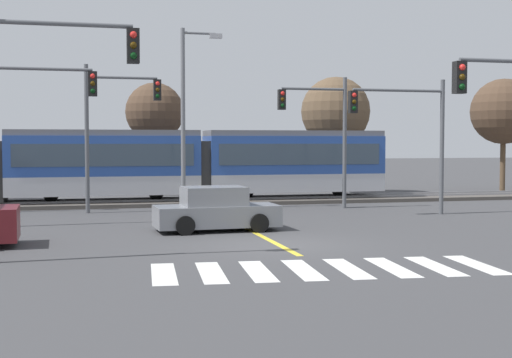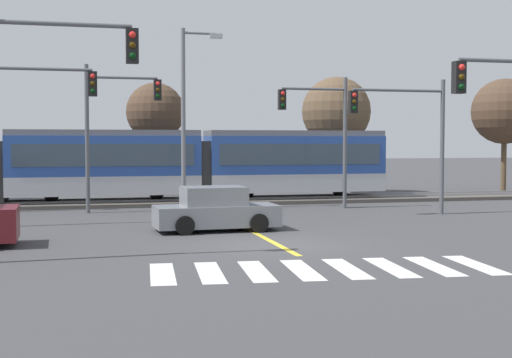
{
  "view_description": "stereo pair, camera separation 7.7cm",
  "coord_description": "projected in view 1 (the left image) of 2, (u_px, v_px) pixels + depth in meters",
  "views": [
    {
      "loc": [
        -5.71,
        -20.19,
        3.05
      ],
      "look_at": [
        0.98,
        6.62,
        1.6
      ],
      "focal_mm": 50.0,
      "sensor_mm": 36.0,
      "label": 1
    },
    {
      "loc": [
        -5.64,
        -20.21,
        3.05
      ],
      "look_at": [
        0.98,
        6.62,
        1.6
      ],
      "focal_mm": 50.0,
      "sensor_mm": 36.0,
      "label": 2
    }
  ],
  "objects": [
    {
      "name": "bare_tree_east",
      "position": [
        336.0,
        112.0,
        41.72
      ],
      "size": [
        4.05,
        4.05,
        6.85
      ],
      "color": "brown",
      "rests_on": "ground"
    },
    {
      "name": "ground_plane",
      "position": [
        278.0,
        245.0,
        21.1
      ],
      "size": [
        200.0,
        200.0,
        0.0
      ],
      "primitive_type": "plane",
      "color": "#3D3D3F"
    },
    {
      "name": "traffic_light_mid_right",
      "position": [
        409.0,
        125.0,
        29.43
      ],
      "size": [
        4.25,
        0.38,
        5.64
      ],
      "color": "#515459",
      "rests_on": "ground"
    },
    {
      "name": "crosswalk_stripe_0",
      "position": [
        164.0,
        274.0,
        16.44
      ],
      "size": [
        0.8,
        2.84,
        0.01
      ],
      "primitive_type": "cube",
      "rotation": [
        0.0,
        0.0,
        -0.09
      ],
      "color": "silver",
      "rests_on": "ground"
    },
    {
      "name": "light_rail_tram",
      "position": [
        104.0,
        163.0,
        34.16
      ],
      "size": [
        28.0,
        2.64,
        3.43
      ],
      "color": "#B7BAC1",
      "rests_on": "track_bed"
    },
    {
      "name": "crosswalk_stripe_3",
      "position": [
        303.0,
        270.0,
        16.95
      ],
      "size": [
        0.8,
        2.84,
        0.01
      ],
      "primitive_type": "cube",
      "rotation": [
        0.0,
        0.0,
        -0.09
      ],
      "color": "silver",
      "rests_on": "ground"
    },
    {
      "name": "sedan_crossing",
      "position": [
        216.0,
        210.0,
        24.34
      ],
      "size": [
        4.27,
        2.06,
        1.52
      ],
      "color": "gray",
      "rests_on": "ground"
    },
    {
      "name": "traffic_light_mid_left",
      "position": [
        19.0,
        113.0,
        25.36
      ],
      "size": [
        4.25,
        0.38,
        6.23
      ],
      "color": "#515459",
      "rests_on": "ground"
    },
    {
      "name": "crosswalk_stripe_7",
      "position": [
        477.0,
        265.0,
        17.64
      ],
      "size": [
        0.8,
        2.84,
        0.01
      ],
      "primitive_type": "cube",
      "rotation": [
        0.0,
        0.0,
        -0.09
      ],
      "color": "silver",
      "rests_on": "ground"
    },
    {
      "name": "crosswalk_stripe_4",
      "position": [
        348.0,
        268.0,
        17.12
      ],
      "size": [
        0.8,
        2.84,
        0.01
      ],
      "primitive_type": "cube",
      "rotation": [
        0.0,
        0.0,
        -0.09
      ],
      "color": "silver",
      "rests_on": "ground"
    },
    {
      "name": "traffic_light_far_left",
      "position": [
        112.0,
        117.0,
        30.46
      ],
      "size": [
        3.25,
        0.38,
        6.33
      ],
      "color": "#515459",
      "rests_on": "ground"
    },
    {
      "name": "bare_tree_west",
      "position": [
        155.0,
        112.0,
        39.7
      ],
      "size": [
        3.26,
        3.26,
        6.34
      ],
      "color": "brown",
      "rests_on": "ground"
    },
    {
      "name": "traffic_light_near_left",
      "position": [
        42.0,
        94.0,
        18.0
      ],
      "size": [
        3.75,
        0.38,
        6.5
      ],
      "color": "#515459",
      "rests_on": "ground"
    },
    {
      "name": "rail_far",
      "position": [
        195.0,
        197.0,
        36.05
      ],
      "size": [
        120.0,
        0.08,
        0.1
      ],
      "primitive_type": "cube",
      "color": "#939399",
      "rests_on": "track_bed"
    },
    {
      "name": "traffic_light_far_right",
      "position": [
        323.0,
        124.0,
        32.26
      ],
      "size": [
        3.25,
        0.38,
        5.98
      ],
      "color": "#515459",
      "rests_on": "ground"
    },
    {
      "name": "crosswalk_stripe_2",
      "position": [
        258.0,
        271.0,
        16.78
      ],
      "size": [
        0.8,
        2.84,
        0.01
      ],
      "primitive_type": "cube",
      "rotation": [
        0.0,
        0.0,
        -0.09
      ],
      "color": "silver",
      "rests_on": "ground"
    },
    {
      "name": "rail_near",
      "position": [
        200.0,
        200.0,
        34.66
      ],
      "size": [
        120.0,
        0.08,
        0.1
      ],
      "primitive_type": "cube",
      "color": "#939399",
      "rests_on": "track_bed"
    },
    {
      "name": "bare_tree_far_east",
      "position": [
        504.0,
        112.0,
        43.38
      ],
      "size": [
        3.98,
        3.98,
        6.89
      ],
      "color": "brown",
      "rests_on": "ground"
    },
    {
      "name": "lane_centre_line",
      "position": [
        239.0,
        225.0,
        26.2
      ],
      "size": [
        0.2,
        14.92,
        0.01
      ],
      "primitive_type": "cube",
      "color": "gold",
      "rests_on": "ground"
    },
    {
      "name": "street_lamp_centre",
      "position": [
        187.0,
        108.0,
        31.78
      ],
      "size": [
        1.87,
        0.28,
        8.09
      ],
      "color": "slate",
      "rests_on": "ground"
    },
    {
      "name": "crosswalk_stripe_1",
      "position": [
        211.0,
        272.0,
        16.61
      ],
      "size": [
        0.8,
        2.84,
        0.01
      ],
      "primitive_type": "cube",
      "rotation": [
        0.0,
        0.0,
        -0.09
      ],
      "color": "silver",
      "rests_on": "ground"
    },
    {
      "name": "track_bed",
      "position": [
        197.0,
        201.0,
        35.36
      ],
      "size": [
        120.0,
        4.0,
        0.18
      ],
      "primitive_type": "cube",
      "color": "#4C4742",
      "rests_on": "ground"
    },
    {
      "name": "crosswalk_stripe_5",
      "position": [
        392.0,
        267.0,
        17.3
      ],
      "size": [
        0.8,
        2.84,
        0.01
      ],
      "primitive_type": "cube",
      "rotation": [
        0.0,
        0.0,
        -0.09
      ],
      "color": "silver",
      "rests_on": "ground"
    },
    {
      "name": "crosswalk_stripe_6",
      "position": [
        435.0,
        266.0,
        17.47
      ],
      "size": [
        0.8,
        2.84,
        0.01
      ],
      "primitive_type": "cube",
      "rotation": [
        0.0,
        0.0,
        -0.09
      ],
      "color": "silver",
      "rests_on": "ground"
    }
  ]
}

